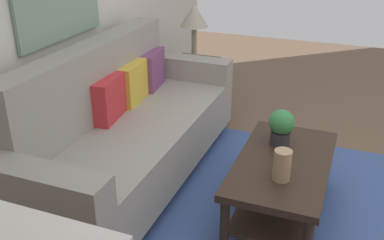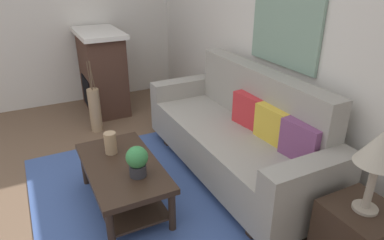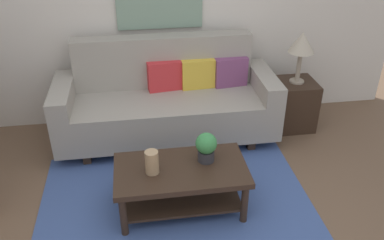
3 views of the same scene
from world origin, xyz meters
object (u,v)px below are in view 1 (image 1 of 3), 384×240
Objects in this scene: couch at (126,132)px; throw_pillow_mustard at (133,83)px; throw_pillow_crimson at (109,99)px; table_lamp at (194,18)px; coffee_table at (282,175)px; tabletop_vase at (282,165)px; potted_plant_tabletop at (281,126)px; side_table at (194,86)px; throw_pillow_plum at (152,70)px.

couch is 0.46m from throw_pillow_mustard.
throw_pillow_crimson is 0.63× the size of table_lamp.
tabletop_vase reaches higher than coffee_table.
throw_pillow_mustard is 1.25m from potted_plant_tabletop.
throw_pillow_mustard is at bearing 174.20° from side_table.
tabletop_vase is at bearing -113.88° from throw_pillow_mustard.
tabletop_vase is at bearing -173.33° from coffee_table.
throw_pillow_mustard is (0.36, 0.13, 0.25)m from couch.
table_lamp reaches higher than throw_pillow_plum.
throw_pillow_plum is at bearing 171.35° from table_lamp.
side_table is at bearing -4.36° from throw_pillow_crimson.
throw_pillow_crimson is 1.37m from tabletop_vase.
coffee_table is at bearing -140.35° from side_table.
throw_pillow_mustard is 1.41m from coffee_table.
table_lamp is at bearing 45.00° from side_table.
tabletop_vase is (-0.23, -1.21, 0.10)m from couch.
throw_pillow_mustard is 0.63× the size of table_lamp.
throw_pillow_crimson reaches higher than coffee_table.
potted_plant_tabletop is at bearing 12.24° from tabletop_vase.
side_table is at bearing -8.65° from throw_pillow_plum.
throw_pillow_plum is at bearing 9.79° from couch.
coffee_table is (0.01, -1.19, -0.12)m from couch.
tabletop_vase is 0.36× the size of side_table.
table_lamp is at bearing 0.56° from couch.
throw_pillow_mustard is at bearing 174.20° from table_lamp.
potted_plant_tabletop is at bearing -111.82° from throw_pillow_plum.
throw_pillow_mustard is 1.79× the size of tabletop_vase.
couch is 1.56m from table_lamp.
couch reaches higher than throw_pillow_plum.
table_lamp is (1.45, 1.20, 0.68)m from coffee_table.
potted_plant_tabletop reaches higher than tabletop_vase.
tabletop_vase is 0.77× the size of potted_plant_tabletop.
couch is 1.46m from side_table.
tabletop_vase is at bearing -99.76° from throw_pillow_crimson.
coffee_table is at bearing -105.23° from throw_pillow_mustard.
couch is at bearing -179.44° from table_lamp.
tabletop_vase is (-0.96, -1.34, -0.15)m from throw_pillow_plum.
coffee_table is at bearing -118.76° from throw_pillow_plum.
throw_pillow_crimson is 1.00× the size of throw_pillow_plum.
throw_pillow_crimson is at bearing 180.00° from throw_pillow_mustard.
throw_pillow_mustard is 0.33× the size of coffee_table.
coffee_table is (-0.72, -1.31, -0.37)m from throw_pillow_plum.
throw_pillow_crimson is 1.00× the size of throw_pillow_mustard.
side_table is at bearing 39.65° from coffee_table.
throw_pillow_crimson is at bearing 90.24° from coffee_table.
throw_pillow_mustard is 0.36m from throw_pillow_plum.
throw_pillow_plum is 1.65m from tabletop_vase.
throw_pillow_plum is 0.33× the size of coffee_table.
potted_plant_tabletop is at bearing -137.35° from table_lamp.
throw_pillow_mustard reaches higher than tabletop_vase.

